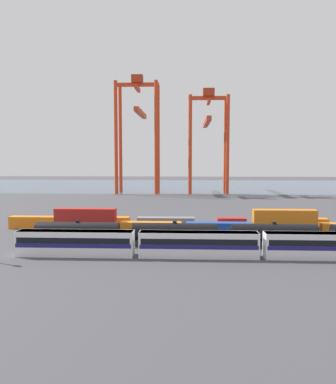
{
  "coord_description": "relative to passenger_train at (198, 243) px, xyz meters",
  "views": [
    {
      "loc": [
        -5.83,
        -83.24,
        15.08
      ],
      "look_at": [
        -10.85,
        20.3,
        6.31
      ],
      "focal_mm": 37.06,
      "sensor_mm": 36.0,
      "label": 1
    }
  ],
  "objects": [
    {
      "name": "shipping_container_1",
      "position": [
        -21.94,
        17.21,
        1.76
      ],
      "size": [
        12.1,
        2.44,
        2.6
      ],
      "primitive_type": "cube",
      "color": "#AD211C",
      "rests_on": "shipping_container_0"
    },
    {
      "name": "shipping_container_4",
      "position": [
        17.16,
        17.21,
        -0.84
      ],
      "size": [
        12.1,
        2.44,
        2.6
      ],
      "primitive_type": "cube",
      "color": "#1C4299",
      "rests_on": "ground_plane"
    },
    {
      "name": "shipping_container_10",
      "position": [
        7.62,
        23.44,
        -0.84
      ],
      "size": [
        6.04,
        2.44,
        2.6
      ],
      "primitive_type": "cube",
      "color": "#AD211C",
      "rests_on": "ground_plane"
    },
    {
      "name": "harbour_water",
      "position": [
        4.07,
        162.44,
        -2.14
      ],
      "size": [
        400.0,
        110.0,
        0.01
      ],
      "primitive_type": "cube",
      "color": "#384C60",
      "rests_on": "ground_plane"
    },
    {
      "name": "passenger_train",
      "position": [
        0.0,
        0.0,
        0.0
      ],
      "size": [
        56.39,
        3.14,
        3.9
      ],
      "color": "silver",
      "rests_on": "ground_plane"
    },
    {
      "name": "gantry_crane_west",
      "position": [
        -23.31,
        114.6,
        28.26
      ],
      "size": [
        18.56,
        35.15,
        50.72
      ],
      "color": "red",
      "rests_on": "ground_plane"
    },
    {
      "name": "shipping_container_3",
      "position": [
        4.13,
        17.21,
        -0.84
      ],
      "size": [
        12.1,
        2.44,
        2.6
      ],
      "primitive_type": "cube",
      "color": "#1C4299",
      "rests_on": "ground_plane"
    },
    {
      "name": "ground_plane",
      "position": [
        4.07,
        63.32,
        -2.14
      ],
      "size": [
        420.0,
        420.0,
        0.0
      ],
      "primitive_type": "plane",
      "color": "#424247"
    },
    {
      "name": "shipping_container_0",
      "position": [
        -21.94,
        17.21,
        -0.84
      ],
      "size": [
        12.1,
        2.44,
        2.6
      ],
      "primitive_type": "cube",
      "color": "orange",
      "rests_on": "ground_plane"
    },
    {
      "name": "shipping_container_9",
      "position": [
        -6.26,
        23.44,
        -0.84
      ],
      "size": [
        12.1,
        2.44,
        2.6
      ],
      "primitive_type": "cube",
      "color": "slate",
      "rests_on": "ground_plane"
    },
    {
      "name": "shipping_container_2",
      "position": [
        -8.91,
        17.21,
        -0.84
      ],
      "size": [
        12.1,
        2.44,
        2.6
      ],
      "primitive_type": "cube",
      "color": "orange",
      "rests_on": "ground_plane"
    },
    {
      "name": "shipping_container_7",
      "position": [
        -34.02,
        23.44,
        -0.84
      ],
      "size": [
        12.1,
        2.44,
        2.6
      ],
      "primitive_type": "cube",
      "color": "orange",
      "rests_on": "ground_plane"
    },
    {
      "name": "shipping_container_8",
      "position": [
        -20.14,
        23.44,
        -0.84
      ],
      "size": [
        12.1,
        2.44,
        2.6
      ],
      "primitive_type": "cube",
      "color": "orange",
      "rests_on": "ground_plane"
    },
    {
      "name": "shipping_container_5",
      "position": [
        17.16,
        17.21,
        1.76
      ],
      "size": [
        12.1,
        2.44,
        2.6
      ],
      "primitive_type": "cube",
      "color": "orange",
      "rests_on": "shipping_container_4"
    },
    {
      "name": "freight_tank_row",
      "position": [
        4.61,
        7.73,
        -0.1
      ],
      "size": [
        65.61,
        2.88,
        4.34
      ],
      "color": "#232326",
      "rests_on": "ground_plane"
    },
    {
      "name": "gantry_crane_central",
      "position": [
        7.26,
        115.73,
        25.11
      ],
      "size": [
        17.26,
        40.16,
        44.83
      ],
      "color": "red",
      "rests_on": "ground_plane"
    },
    {
      "name": "shipping_container_11",
      "position": [
        21.5,
        23.44,
        -0.84
      ],
      "size": [
        12.1,
        2.44,
        2.6
      ],
      "primitive_type": "cube",
      "color": "orange",
      "rests_on": "ground_plane"
    }
  ]
}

